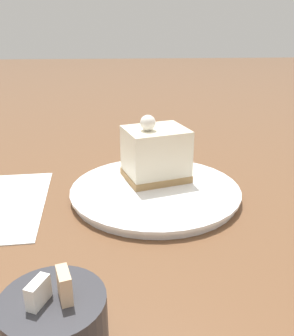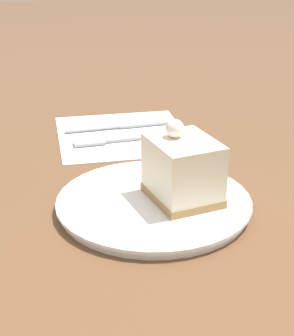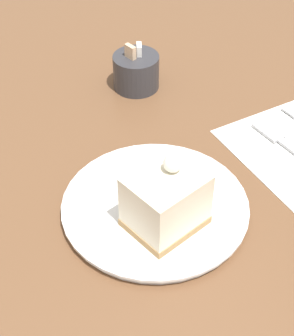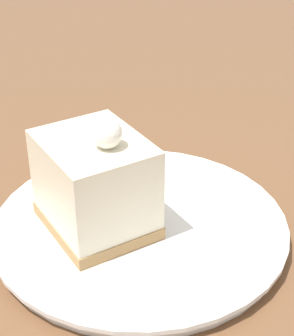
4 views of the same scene
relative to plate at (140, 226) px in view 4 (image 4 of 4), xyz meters
name	(u,v)px [view 4 (image 4 of 4)]	position (x,y,z in m)	size (l,w,h in m)	color
ground_plane	(107,233)	(-0.01, -0.03, -0.01)	(4.00, 4.00, 0.00)	brown
plate	(140,226)	(0.00, 0.00, 0.00)	(0.24, 0.24, 0.01)	white
cake_slice	(95,184)	(0.00, -0.03, 0.05)	(0.11, 0.10, 0.10)	#AD8451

